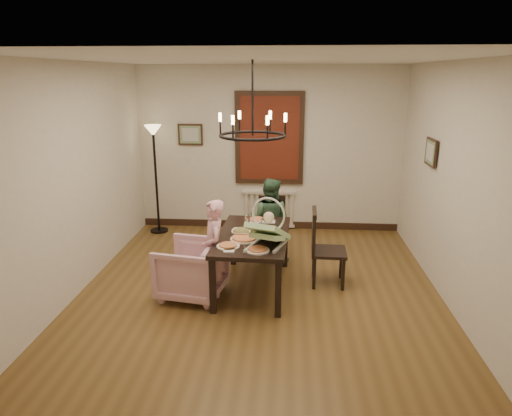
# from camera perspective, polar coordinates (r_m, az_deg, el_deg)

# --- Properties ---
(room_shell) EXTENTS (4.51, 5.00, 2.81)m
(room_shell) POSITION_cam_1_polar(r_m,az_deg,el_deg) (5.75, 0.69, 3.93)
(room_shell) COLOR brown
(room_shell) RESTS_ON ground
(dining_table) EXTENTS (0.93, 1.57, 0.72)m
(dining_table) POSITION_cam_1_polar(r_m,az_deg,el_deg) (5.73, -0.40, -4.12)
(dining_table) COLOR black
(dining_table) RESTS_ON room_shell
(chair_far) EXTENTS (0.44, 0.44, 0.91)m
(chair_far) POSITION_cam_1_polar(r_m,az_deg,el_deg) (6.74, 2.08, -2.55)
(chair_far) COLOR black
(chair_far) RESTS_ON room_shell
(chair_right) EXTENTS (0.46, 0.46, 1.01)m
(chair_right) POSITION_cam_1_polar(r_m,az_deg,el_deg) (5.95, 9.10, -4.89)
(chair_right) COLOR black
(chair_right) RESTS_ON room_shell
(armchair) EXTENTS (0.88, 0.86, 0.69)m
(armchair) POSITION_cam_1_polar(r_m,az_deg,el_deg) (5.68, -8.11, -7.60)
(armchair) COLOR #EAB3CB
(armchair) RESTS_ON room_shell
(elderly_woman) EXTENTS (0.34, 0.42, 1.01)m
(elderly_woman) POSITION_cam_1_polar(r_m,az_deg,el_deg) (5.61, -5.28, -6.06)
(elderly_woman) COLOR #E9A4B3
(elderly_woman) RESTS_ON room_shell
(seated_man) EXTENTS (0.58, 0.51, 1.03)m
(seated_man) POSITION_cam_1_polar(r_m,az_deg,el_deg) (6.60, 1.72, -2.41)
(seated_man) COLOR #385E43
(seated_man) RESTS_ON room_shell
(baby_bouncer) EXTENTS (0.60, 0.71, 0.39)m
(baby_bouncer) POSITION_cam_1_polar(r_m,az_deg,el_deg) (5.28, 1.52, -2.69)
(baby_bouncer) COLOR #BDECA2
(baby_bouncer) RESTS_ON dining_table
(salad_bowl) EXTENTS (0.29, 0.29, 0.07)m
(salad_bowl) POSITION_cam_1_polar(r_m,az_deg,el_deg) (5.68, -1.86, -3.02)
(salad_bowl) COLOR white
(salad_bowl) RESTS_ON dining_table
(pizza_platter) EXTENTS (0.34, 0.34, 0.04)m
(pizza_platter) POSITION_cam_1_polar(r_m,az_deg,el_deg) (5.51, -1.48, -3.81)
(pizza_platter) COLOR tan
(pizza_platter) RESTS_ON dining_table
(drinking_glass) EXTENTS (0.08, 0.08, 0.15)m
(drinking_glass) POSITION_cam_1_polar(r_m,az_deg,el_deg) (5.64, 0.13, -2.69)
(drinking_glass) COLOR silver
(drinking_glass) RESTS_ON dining_table
(window_blinds) EXTENTS (1.00, 0.03, 1.40)m
(window_blinds) POSITION_cam_1_polar(r_m,az_deg,el_deg) (7.77, 1.68, 8.70)
(window_blinds) COLOR maroon
(window_blinds) RESTS_ON room_shell
(radiator) EXTENTS (0.92, 0.12, 0.62)m
(radiator) POSITION_cam_1_polar(r_m,az_deg,el_deg) (8.06, 1.61, -0.12)
(radiator) COLOR silver
(radiator) RESTS_ON room_shell
(picture_back) EXTENTS (0.42, 0.03, 0.36)m
(picture_back) POSITION_cam_1_polar(r_m,az_deg,el_deg) (7.95, -8.20, 9.08)
(picture_back) COLOR black
(picture_back) RESTS_ON room_shell
(picture_right) EXTENTS (0.03, 0.42, 0.36)m
(picture_right) POSITION_cam_1_polar(r_m,az_deg,el_deg) (6.49, 21.03, 6.52)
(picture_right) COLOR black
(picture_right) RESTS_ON room_shell
(floor_lamp) EXTENTS (0.30, 0.30, 1.80)m
(floor_lamp) POSITION_cam_1_polar(r_m,az_deg,el_deg) (7.91, -12.37, 3.31)
(floor_lamp) COLOR black
(floor_lamp) RESTS_ON room_shell
(chandelier) EXTENTS (0.80, 0.80, 0.04)m
(chandelier) POSITION_cam_1_polar(r_m,az_deg,el_deg) (5.41, -0.43, 9.05)
(chandelier) COLOR black
(chandelier) RESTS_ON room_shell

